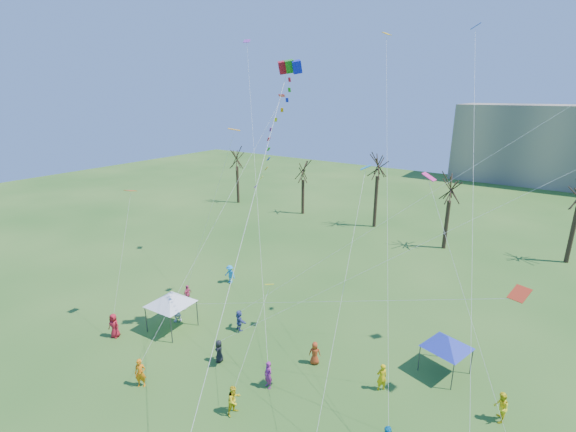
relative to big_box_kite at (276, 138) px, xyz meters
The scene contains 6 objects.
bare_tree_row 29.73m from the big_box_kite, 81.02° to the left, with size 69.08×8.43×10.73m.
big_box_kite is the anchor object (origin of this frame).
canopy_tent_white 14.74m from the big_box_kite, 161.94° to the right, with size 4.05×4.05×3.04m.
canopy_tent_blue 16.62m from the big_box_kite, 21.93° to the left, with size 3.39×3.39×2.64m.
festival_crowd 14.06m from the big_box_kite, 58.32° to the right, with size 26.45×14.28×1.86m.
small_kites_aloft 4.50m from the big_box_kite, 42.81° to the left, with size 29.49×16.46×32.27m.
Camera 1 is at (12.03, -11.56, 17.25)m, focal length 25.00 mm.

